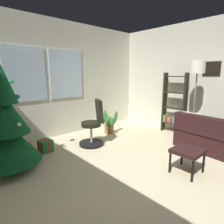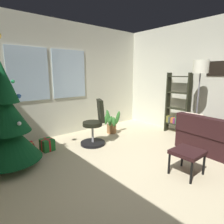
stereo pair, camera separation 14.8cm
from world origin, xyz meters
name	(u,v)px [view 2 (the right image)]	position (x,y,z in m)	size (l,w,h in m)	color
ground_plane	(151,180)	(0.00, 0.00, -0.05)	(5.03, 5.69, 0.10)	beige
wall_back_with_windows	(63,80)	(-0.02, 2.89, 1.45)	(5.03, 0.12, 2.88)	beige
footstool	(187,154)	(0.50, -0.30, 0.35)	(0.46, 0.44, 0.41)	black
holiday_tree	(8,126)	(-1.61, 1.75, 0.75)	(1.01, 1.01, 2.22)	#4C331E
gift_box_red	(26,150)	(-1.27, 2.09, 0.12)	(0.32, 0.35, 0.25)	red
gift_box_green	(47,145)	(-0.85, 2.10, 0.12)	(0.26, 0.28, 0.25)	#1E722D
office_chair	(95,127)	(0.13, 1.73, 0.41)	(0.59, 0.57, 1.04)	black
bookshelf	(177,107)	(2.30, 0.99, 0.71)	(0.18, 0.64, 1.62)	black
floor_lamp	(200,74)	(1.94, 0.29, 1.58)	(0.32, 0.32, 1.88)	slate
potted_plant	(111,124)	(0.94, 2.11, 0.27)	(0.44, 0.45, 0.67)	#906039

